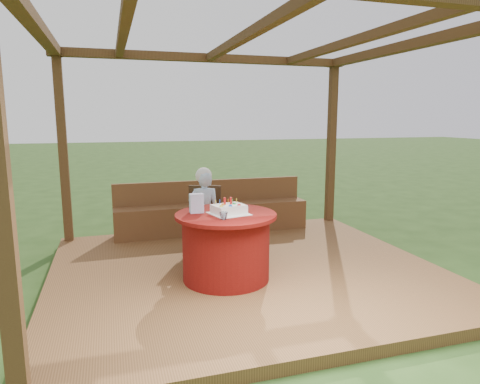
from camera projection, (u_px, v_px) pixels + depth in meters
name	position (u px, v px, depth m)	size (l,w,h in m)	color
ground	(246.00, 277.00, 5.15)	(60.00, 60.00, 0.00)	#254416
deck	(246.00, 272.00, 5.14)	(4.50, 4.00, 0.12)	brown
pergola	(247.00, 71.00, 4.73)	(4.50, 4.00, 2.72)	brown
bench	(213.00, 215.00, 6.70)	(3.00, 0.42, 0.80)	brown
table	(226.00, 246.00, 4.71)	(1.11, 1.11, 0.75)	maroon
chair	(204.00, 216.00, 5.65)	(0.56, 0.56, 0.88)	#382311
elderly_woman	(204.00, 210.00, 5.54)	(0.44, 0.33, 1.15)	#9BC3E6
birthday_cake	(229.00, 209.00, 4.62)	(0.45, 0.45, 0.17)	white
gift_bag	(197.00, 203.00, 4.67)	(0.15, 0.09, 0.21)	#E594CE
drinking_glass	(224.00, 216.00, 4.36)	(0.09, 0.09, 0.08)	white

